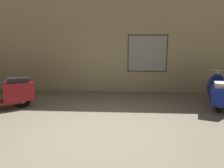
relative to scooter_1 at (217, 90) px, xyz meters
The scene contains 3 objects.
ground_plane 3.65m from the scooter_1, 146.23° to the right, with size 60.00×60.00×0.00m, color gray.
showroom_back_wall 3.90m from the scooter_1, 152.79° to the left, with size 18.00×0.63×3.99m.
scooter_1 is the anchor object (origin of this frame).
Camera 1 is at (0.43, -3.23, 1.54)m, focal length 30.38 mm.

